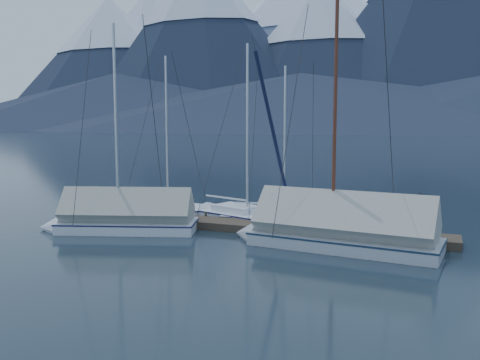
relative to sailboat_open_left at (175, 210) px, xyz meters
name	(u,v)px	position (x,y,z in m)	size (l,w,h in m)	color
ground	(222,239)	(4.66, -4.60, -0.16)	(1000.00, 1000.00, 0.00)	black
mountain_range	(438,45)	(8.78, 365.85, 58.50)	(877.00, 584.00, 150.50)	#475675
dock	(240,227)	(4.66, -2.60, -0.05)	(18.00, 1.50, 0.54)	#382D23
mooring_posts	(230,221)	(4.16, -2.60, 0.19)	(15.12, 1.52, 0.35)	#382D23
sailboat_open_left	(175,210)	(0.00, 0.00, 0.00)	(6.92, 3.03, 8.89)	silver
sailboat_open_mid	(255,220)	(4.83, -1.08, 0.00)	(7.15, 4.10, 9.13)	white
sailboat_open_right	(293,220)	(6.45, -0.36, -0.02)	(6.27, 3.03, 7.99)	silver
sailboat_covered_near	(328,233)	(8.91, -4.23, 0.37)	(8.30, 3.57, 10.51)	#B8BCC6
sailboat_covered_far	(116,220)	(-0.25, -4.89, 0.32)	(7.22, 4.07, 9.70)	white
person	(421,214)	(12.16, -2.27, 1.00)	(0.59, 0.39, 1.62)	black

